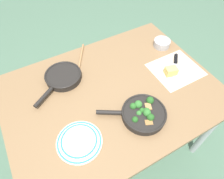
# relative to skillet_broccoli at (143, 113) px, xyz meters

# --- Properties ---
(ground_plane) EXTENTS (14.00, 14.00, 0.00)m
(ground_plane) POSITION_rel_skillet_broccoli_xyz_m (0.07, -0.23, -0.77)
(ground_plane) COLOR #51755B
(dining_table_red) EXTENTS (1.28, 0.95, 0.74)m
(dining_table_red) POSITION_rel_skillet_broccoli_xyz_m (0.07, -0.23, -0.10)
(dining_table_red) COLOR olive
(dining_table_red) RESTS_ON ground_plane
(skillet_broccoli) EXTENTS (0.35, 0.27, 0.07)m
(skillet_broccoli) POSITION_rel_skillet_broccoli_xyz_m (0.00, 0.00, 0.00)
(skillet_broccoli) COLOR black
(skillet_broccoli) RESTS_ON dining_table_red
(skillet_eggs) EXTENTS (0.35, 0.27, 0.05)m
(skillet_eggs) POSITION_rel_skillet_broccoli_xyz_m (0.29, -0.47, -0.00)
(skillet_eggs) COLOR black
(skillet_eggs) RESTS_ON dining_table_red
(wooden_spoon) EXTENTS (0.21, 0.33, 0.02)m
(wooden_spoon) POSITION_rel_skillet_broccoli_xyz_m (0.16, -0.52, -0.02)
(wooden_spoon) COLOR #A87A4C
(wooden_spoon) RESTS_ON dining_table_red
(parchment_sheet) EXTENTS (0.31, 0.28, 0.00)m
(parchment_sheet) POSITION_rel_skillet_broccoli_xyz_m (-0.40, -0.19, -0.03)
(parchment_sheet) COLOR beige
(parchment_sheet) RESTS_ON dining_table_red
(grater_knife) EXTENTS (0.18, 0.20, 0.02)m
(grater_knife) POSITION_rel_skillet_broccoli_xyz_m (-0.43, -0.23, -0.02)
(grater_knife) COLOR silver
(grater_knife) RESTS_ON dining_table_red
(cheese_block) EXTENTS (0.09, 0.07, 0.05)m
(cheese_block) POSITION_rel_skillet_broccoli_xyz_m (-0.34, -0.17, -0.00)
(cheese_block) COLOR #EACC66
(cheese_block) RESTS_ON dining_table_red
(dinner_plate_stack) EXTENTS (0.24, 0.24, 0.03)m
(dinner_plate_stack) POSITION_rel_skillet_broccoli_xyz_m (0.37, -0.03, -0.01)
(dinner_plate_stack) COLOR white
(dinner_plate_stack) RESTS_ON dining_table_red
(prep_bowl_steel) EXTENTS (0.12, 0.12, 0.05)m
(prep_bowl_steel) POSITION_rel_skillet_broccoli_xyz_m (-0.46, -0.43, -0.00)
(prep_bowl_steel) COLOR #B7B7BC
(prep_bowl_steel) RESTS_ON dining_table_red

